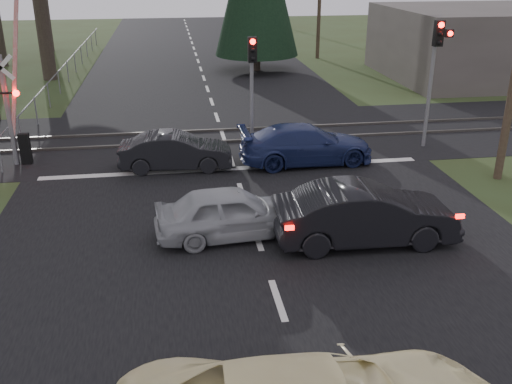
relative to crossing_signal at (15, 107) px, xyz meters
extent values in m
plane|color=#313B1B|center=(7.27, -9.79, -2.06)|extent=(120.00, 120.00, 0.00)
cube|color=black|center=(7.27, 0.21, -2.05)|extent=(14.00, 100.00, 0.01)
cube|color=black|center=(7.27, 2.21, -2.05)|extent=(120.00, 8.00, 0.01)
cube|color=silver|center=(7.27, -1.59, -2.05)|extent=(13.00, 0.35, 0.00)
cube|color=#59544C|center=(7.27, 1.41, -2.01)|extent=(120.00, 0.12, 0.10)
cube|color=#59544C|center=(7.27, 3.01, -2.01)|extent=(120.00, 0.12, 0.10)
cylinder|color=slate|center=(-0.23, 0.01, -0.16)|extent=(0.18, 0.18, 3.80)
cube|color=white|center=(-0.23, -0.09, 1.34)|extent=(0.88, 0.03, 0.88)
cube|color=white|center=(-0.23, -0.09, 1.34)|extent=(0.88, 0.03, 0.88)
cube|color=black|center=(-0.23, -0.07, 0.49)|extent=(0.90, 0.06, 0.06)
sphere|color=#FF0C07|center=(0.15, -0.14, 0.49)|extent=(0.22, 0.22, 0.22)
cube|color=black|center=(0.12, 0.01, -1.51)|extent=(0.35, 0.25, 1.10)
cube|color=red|center=(0.32, 0.01, 1.94)|extent=(1.16, 0.10, 5.93)
cylinder|color=slate|center=(14.77, -0.19, -0.16)|extent=(0.14, 0.14, 3.80)
cube|color=black|center=(14.77, -0.37, 2.19)|extent=(0.32, 0.24, 0.90)
sphere|color=#FF0C07|center=(14.77, -0.50, 2.49)|extent=(0.20, 0.20, 0.20)
sphere|color=black|center=(14.77, -0.50, 2.19)|extent=(0.18, 0.18, 0.18)
sphere|color=black|center=(14.77, -0.50, 1.89)|extent=(0.18, 0.18, 0.18)
cube|color=black|center=(15.15, -0.37, 2.19)|extent=(0.28, 0.22, 0.28)
sphere|color=#FF0C07|center=(15.15, -0.49, 2.19)|extent=(0.18, 0.18, 0.18)
cylinder|color=slate|center=(8.27, 1.01, -0.46)|extent=(0.14, 0.14, 3.20)
cube|color=black|center=(8.27, 0.83, 1.59)|extent=(0.32, 0.24, 0.90)
sphere|color=#FF0C07|center=(8.27, 0.70, 1.89)|extent=(0.20, 0.20, 0.20)
sphere|color=black|center=(8.27, 0.70, 1.59)|extent=(0.18, 0.18, 0.18)
sphere|color=black|center=(8.27, 0.70, 1.29)|extent=(0.18, 0.18, 0.18)
cylinder|color=#473D33|center=(-1.73, 15.21, 0.64)|extent=(0.80, 0.80, 5.40)
cylinder|color=#473D33|center=(-3.73, 26.21, 0.64)|extent=(0.80, 0.80, 5.40)
cylinder|color=#473D33|center=(10.77, 16.21, -1.06)|extent=(0.50, 0.50, 2.00)
cube|color=#59514C|center=(25.27, 12.21, -0.06)|extent=(14.00, 10.00, 4.00)
imported|color=black|center=(9.93, -7.46, -1.29)|extent=(4.66, 1.72, 1.52)
imported|color=#9C9FA3|center=(6.63, -6.64, -1.39)|extent=(4.05, 1.89, 1.34)
imported|color=navy|center=(9.85, -1.35, -1.38)|extent=(4.75, 2.07, 1.36)
imported|color=black|center=(5.32, -1.28, -1.43)|extent=(3.87, 1.55, 1.25)
camera|label=1|loc=(5.26, -19.93, 4.76)|focal=40.00mm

